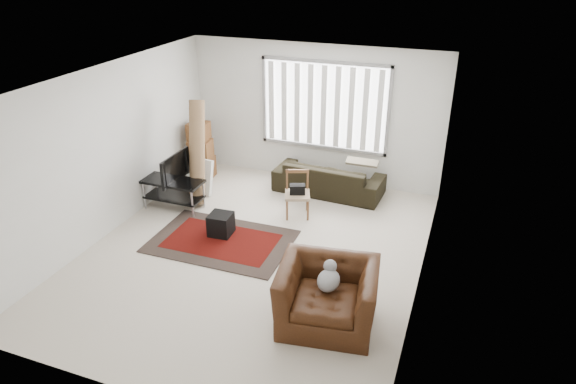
% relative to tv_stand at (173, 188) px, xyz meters
% --- Properties ---
extents(room, '(6.00, 6.02, 2.71)m').
position_rel_tv_stand_xyz_m(room, '(1.98, -0.37, 1.37)').
color(room, beige).
rests_on(room, ground).
extents(persian_rug, '(2.22, 1.49, 0.02)m').
position_rel_tv_stand_xyz_m(persian_rug, '(1.33, -0.77, -0.38)').
color(persian_rug, black).
rests_on(persian_rug, ground).
extents(tv_stand, '(1.09, 0.49, 0.54)m').
position_rel_tv_stand_xyz_m(tv_stand, '(0.00, 0.00, 0.00)').
color(tv_stand, black).
rests_on(tv_stand, ground).
extents(tv, '(0.11, 0.88, 0.51)m').
position_rel_tv_stand_xyz_m(tv, '(0.00, -0.00, 0.40)').
color(tv, black).
rests_on(tv, tv_stand).
extents(subwoofer, '(0.38, 0.38, 0.36)m').
position_rel_tv_stand_xyz_m(subwoofer, '(1.23, -0.57, -0.19)').
color(subwoofer, black).
rests_on(subwoofer, persian_rug).
extents(moving_boxes, '(0.51, 0.48, 1.15)m').
position_rel_tv_stand_xyz_m(moving_boxes, '(-0.20, 1.37, 0.14)').
color(moving_boxes, brown).
rests_on(moving_boxes, ground).
extents(white_flatpack, '(0.56, 0.29, 0.69)m').
position_rel_tv_stand_xyz_m(white_flatpack, '(0.13, 0.71, -0.05)').
color(white_flatpack, silver).
rests_on(white_flatpack, ground).
extents(rolled_rug, '(0.53, 0.91, 1.86)m').
position_rel_tv_stand_xyz_m(rolled_rug, '(0.25, 0.49, 0.54)').
color(rolled_rug, brown).
rests_on(rolled_rug, ground).
extents(sofa, '(2.11, 1.01, 0.79)m').
position_rel_tv_stand_xyz_m(sofa, '(2.43, 1.57, 0.00)').
color(sofa, black).
rests_on(sofa, ground).
extents(side_chair, '(0.55, 0.55, 0.80)m').
position_rel_tv_stand_xyz_m(side_chair, '(2.17, 0.51, 0.05)').
color(side_chair, '#8B745B').
rests_on(side_chair, ground).
extents(armchair, '(1.36, 1.22, 0.90)m').
position_rel_tv_stand_xyz_m(armchair, '(3.46, -2.04, 0.06)').
color(armchair, '#3B1C0C').
rests_on(armchair, ground).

